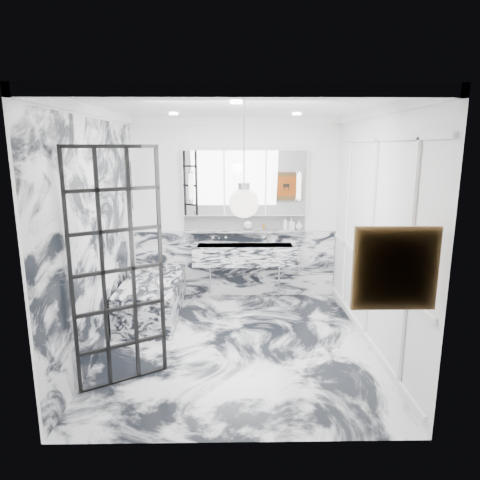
{
  "coord_description": "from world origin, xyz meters",
  "views": [
    {
      "loc": [
        -0.03,
        -4.86,
        2.37
      ],
      "look_at": [
        0.06,
        0.5,
        1.19
      ],
      "focal_mm": 32.0,
      "sensor_mm": 36.0,
      "label": 1
    }
  ],
  "objects_px": {
    "trough_sink": "(245,255)",
    "mirror_cabinet": "(245,183)",
    "crittall_door": "(118,270)",
    "bathtub": "(153,298)"
  },
  "relations": [
    {
      "from": "trough_sink",
      "to": "mirror_cabinet",
      "type": "relative_size",
      "value": 0.84
    },
    {
      "from": "crittall_door",
      "to": "trough_sink",
      "type": "xyz_separation_m",
      "value": [
        1.31,
        2.38,
        -0.46
      ]
    },
    {
      "from": "crittall_door",
      "to": "bathtub",
      "type": "xyz_separation_m",
      "value": [
        -0.02,
        1.72,
        -0.91
      ]
    },
    {
      "from": "trough_sink",
      "to": "mirror_cabinet",
      "type": "distance_m",
      "value": 1.1
    },
    {
      "from": "mirror_cabinet",
      "to": "bathtub",
      "type": "distance_m",
      "value": 2.2
    },
    {
      "from": "trough_sink",
      "to": "mirror_cabinet",
      "type": "height_order",
      "value": "mirror_cabinet"
    },
    {
      "from": "trough_sink",
      "to": "bathtub",
      "type": "xyz_separation_m",
      "value": [
        -1.33,
        -0.66,
        -0.45
      ]
    },
    {
      "from": "crittall_door",
      "to": "bathtub",
      "type": "height_order",
      "value": "crittall_door"
    },
    {
      "from": "mirror_cabinet",
      "to": "bathtub",
      "type": "relative_size",
      "value": 1.15
    },
    {
      "from": "crittall_door",
      "to": "trough_sink",
      "type": "relative_size",
      "value": 1.48
    }
  ]
}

